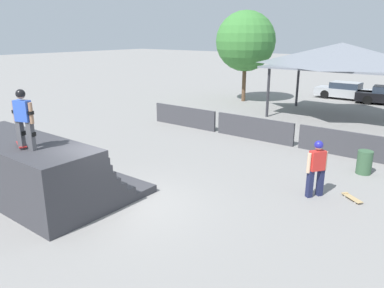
# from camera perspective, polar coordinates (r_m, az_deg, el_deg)

# --- Properties ---
(ground_plane) EXTENTS (160.00, 160.00, 0.00)m
(ground_plane) POSITION_cam_1_polar(r_m,az_deg,el_deg) (11.21, -10.73, -9.41)
(ground_plane) COLOR gray
(quarter_pipe_ramp) EXTENTS (5.64, 3.78, 1.84)m
(quarter_pipe_ramp) POSITION_cam_1_polar(r_m,az_deg,el_deg) (12.48, -23.01, -3.69)
(quarter_pipe_ramp) COLOR #38383D
(quarter_pipe_ramp) RESTS_ON ground
(skater_on_deck) EXTENTS (0.70, 0.36, 1.63)m
(skater_on_deck) POSITION_cam_1_polar(r_m,az_deg,el_deg) (10.76, -24.32, 3.97)
(skater_on_deck) COLOR #4C4C51
(skater_on_deck) RESTS_ON quarter_pipe_ramp
(skateboard_on_deck) EXTENTS (0.80, 0.48, 0.09)m
(skateboard_on_deck) POSITION_cam_1_polar(r_m,az_deg,el_deg) (11.31, -24.53, -0.09)
(skateboard_on_deck) COLOR red
(skateboard_on_deck) RESTS_ON quarter_pipe_ramp
(bystander_walking) EXTENTS (0.48, 0.65, 1.79)m
(bystander_walking) POSITION_cam_1_polar(r_m,az_deg,el_deg) (11.92, 18.49, -2.93)
(bystander_walking) COLOR #1E2347
(bystander_walking) RESTS_ON ground
(skateboard_on_ground) EXTENTS (0.73, 0.61, 0.09)m
(skateboard_on_ground) POSITION_cam_1_polar(r_m,az_deg,el_deg) (12.45, 23.14, -7.51)
(skateboard_on_ground) COLOR silver
(skateboard_on_ground) RESTS_ON ground
(barrier_fence) EXTENTS (12.43, 0.12, 1.05)m
(barrier_fence) POSITION_cam_1_polar(r_m,az_deg,el_deg) (17.89, 9.43, 2.36)
(barrier_fence) COLOR #3D3D42
(barrier_fence) RESTS_ON ground
(pavilion_shelter) EXTENTS (7.85, 5.15, 4.33)m
(pavilion_shelter) POSITION_cam_1_polar(r_m,az_deg,el_deg) (23.40, 21.80, 12.37)
(pavilion_shelter) COLOR #2D2D33
(pavilion_shelter) RESTS_ON ground
(tree_beside_pavilion) EXTENTS (4.22, 4.22, 6.40)m
(tree_beside_pavilion) POSITION_cam_1_polar(r_m,az_deg,el_deg) (27.74, 8.17, 15.24)
(tree_beside_pavilion) COLOR brown
(tree_beside_pavilion) RESTS_ON ground
(trash_bin) EXTENTS (0.52, 0.52, 0.85)m
(trash_bin) POSITION_cam_1_polar(r_m,az_deg,el_deg) (14.69, 24.79, -2.55)
(trash_bin) COLOR #385B3D
(trash_bin) RESTS_ON ground
(parked_car_silver) EXTENTS (4.57, 1.77, 1.27)m
(parked_car_silver) POSITION_cam_1_polar(r_m,az_deg,el_deg) (31.01, 22.49, 7.46)
(parked_car_silver) COLOR #A8AAAF
(parked_car_silver) RESTS_ON ground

